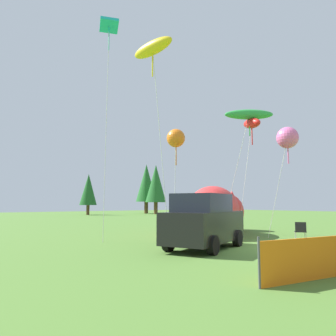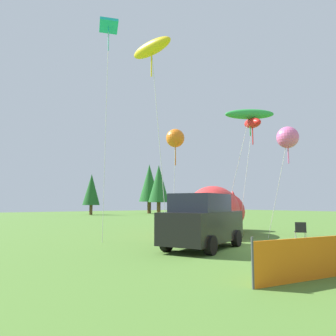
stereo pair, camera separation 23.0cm
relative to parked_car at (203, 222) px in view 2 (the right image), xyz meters
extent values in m
plane|color=#4C752D|center=(1.91, -1.28, -1.04)|extent=(120.00, 120.00, 0.00)
cube|color=black|center=(0.04, 0.02, -0.18)|extent=(4.61, 3.23, 1.14)
cube|color=#1E232D|center=(-0.15, -0.06, 0.73)|extent=(2.78, 2.38, 0.68)
cylinder|color=black|center=(0.95, 1.31, -0.71)|extent=(0.71, 0.48, 0.67)
cylinder|color=black|center=(1.59, -0.30, -0.71)|extent=(0.71, 0.48, 0.67)
cylinder|color=black|center=(-1.50, 0.33, -0.71)|extent=(0.71, 0.48, 0.67)
cylinder|color=black|center=(-0.86, -1.28, -0.71)|extent=(0.71, 0.48, 0.67)
cube|color=black|center=(5.23, -0.96, -0.60)|extent=(0.70, 0.70, 0.03)
cube|color=black|center=(5.04, -1.10, -0.37)|extent=(0.30, 0.40, 0.45)
cylinder|color=#A5A5AD|center=(5.28, -0.67, -0.82)|extent=(0.02, 0.02, 0.44)
cylinder|color=#A5A5AD|center=(5.53, -1.01, -0.82)|extent=(0.02, 0.02, 0.44)
cylinder|color=#A5A5AD|center=(4.93, -0.92, -0.82)|extent=(0.02, 0.02, 0.44)
cylinder|color=#A5A5AD|center=(5.18, -1.26, -0.82)|extent=(0.02, 0.02, 0.44)
ellipsoid|color=red|center=(4.12, 3.44, 0.31)|extent=(6.10, 5.20, 2.69)
ellipsoid|color=yellow|center=(4.12, 3.44, -0.30)|extent=(4.06, 3.58, 1.21)
sphere|color=red|center=(7.15, 5.33, 0.17)|extent=(2.42, 2.42, 2.42)
cone|color=red|center=(7.15, 5.94, 1.14)|extent=(0.68, 0.68, 0.73)
cone|color=red|center=(7.15, 4.73, 1.14)|extent=(0.68, 0.68, 0.73)
cylinder|color=#4C4C51|center=(-3.27, -4.93, -0.51)|extent=(0.05, 0.05, 1.06)
cylinder|color=silver|center=(-1.93, 4.59, 4.27)|extent=(0.37, 0.50, 10.62)
cube|color=#19B2B2|center=(-1.76, 4.82, 9.58)|extent=(1.19, 1.20, 0.41)
cylinder|color=#19B2B2|center=(-1.76, 4.82, 8.88)|extent=(0.06, 0.06, 1.20)
cylinder|color=silver|center=(5.41, 0.26, 1.45)|extent=(0.21, 1.21, 4.99)
sphere|color=pink|center=(5.50, -0.34, 3.95)|extent=(1.07, 1.07, 1.07)
cylinder|color=pink|center=(5.50, -0.34, 3.25)|extent=(0.06, 0.06, 1.20)
cylinder|color=silver|center=(6.23, 3.65, 2.47)|extent=(0.65, 1.83, 7.02)
ellipsoid|color=green|center=(6.54, 2.75, 5.98)|extent=(3.04, 1.97, 0.79)
cylinder|color=green|center=(6.54, 2.75, 5.28)|extent=(0.06, 0.06, 1.20)
cylinder|color=silver|center=(-0.84, 1.71, 3.24)|extent=(0.48, 0.64, 8.56)
ellipsoid|color=yellow|center=(-1.06, 2.02, 7.52)|extent=(1.02, 2.32, 0.75)
cylinder|color=yellow|center=(-1.06, 2.02, 6.82)|extent=(0.06, 0.06, 1.20)
cylinder|color=silver|center=(0.46, 2.35, 1.37)|extent=(0.53, 0.47, 4.83)
sphere|color=orange|center=(0.71, 2.57, 3.79)|extent=(0.88, 0.88, 0.88)
cylinder|color=orange|center=(0.71, 2.57, 3.09)|extent=(0.06, 0.06, 1.20)
cylinder|color=silver|center=(6.02, 2.73, 2.21)|extent=(1.46, 0.03, 6.50)
ellipsoid|color=red|center=(6.73, 2.72, 5.46)|extent=(1.42, 2.06, 0.97)
cylinder|color=red|center=(6.73, 2.72, 4.76)|extent=(0.06, 0.06, 1.20)
cylinder|color=brown|center=(12.12, 37.09, -0.31)|extent=(0.47, 0.47, 1.47)
cone|color=#1E5623|center=(12.12, 37.09, 2.77)|extent=(2.58, 2.58, 4.69)
cylinder|color=brown|center=(22.85, 37.29, -0.03)|extent=(0.64, 0.64, 2.01)
cone|color=#236028|center=(22.85, 37.29, 4.18)|extent=(3.53, 3.53, 6.42)
cylinder|color=brown|center=(22.24, 33.67, -0.09)|extent=(0.61, 0.61, 1.90)
cone|color=#236028|center=(22.24, 33.67, 3.90)|extent=(3.34, 3.34, 6.08)
camera|label=1|loc=(-9.05, -9.21, 0.71)|focal=35.00mm
camera|label=2|loc=(-8.87, -9.35, 0.71)|focal=35.00mm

